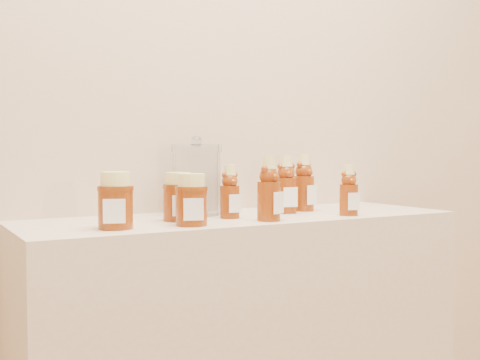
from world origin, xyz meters
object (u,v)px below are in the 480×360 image
bear_bottle_front_left (269,184)px  glass_canister (197,177)px  bear_bottle_back_left (230,188)px  honey_jar_left (116,200)px

bear_bottle_front_left → glass_canister: 0.24m
bear_bottle_front_left → glass_canister: bearing=91.6°
bear_bottle_back_left → glass_canister: glass_canister is taller
bear_bottle_back_left → honey_jar_left: bearing=-171.3°
bear_bottle_front_left → honey_jar_left: bear_bottle_front_left is taller
bear_bottle_front_left → honey_jar_left: 0.39m
bear_bottle_back_left → glass_canister: bearing=106.1°
honey_jar_left → glass_canister: (0.29, 0.18, 0.04)m
bear_bottle_back_left → glass_canister: 0.13m
honey_jar_left → bear_bottle_front_left: bearing=16.9°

